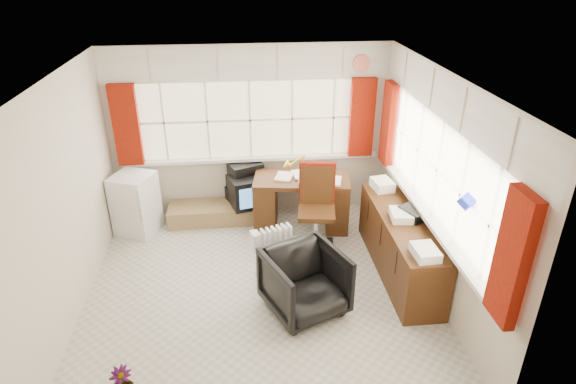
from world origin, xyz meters
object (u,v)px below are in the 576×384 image
object	(u,v)px
office_chair	(305,282)
credenza	(400,244)
desk	(301,200)
crt_tv	(248,191)
radiator	(274,256)
mini_fridge	(136,204)
tv_bench	(217,212)
task_chair	(317,204)
desk_lamp	(304,162)

from	to	relation	value
office_chair	credenza	xyz separation A→B (m)	(1.25, 0.60, 0.02)
desk	crt_tv	bearing A→B (deg)	161.38
radiator	mini_fridge	world-z (taller)	mini_fridge
tv_bench	crt_tv	world-z (taller)	crt_tv
task_chair	office_chair	distance (m)	1.37
tv_bench	task_chair	bearing A→B (deg)	-30.93
desk	task_chair	xyz separation A→B (m)	(0.13, -0.52, 0.19)
radiator	crt_tv	distance (m)	1.46
desk	credenza	xyz separation A→B (m)	(1.06, -1.23, -0.04)
office_chair	task_chair	bearing A→B (deg)	52.74
desk	task_chair	bearing A→B (deg)	-75.70
radiator	mini_fridge	size ratio (longest dim) A/B	0.77
desk	office_chair	distance (m)	1.84
task_chair	radiator	size ratio (longest dim) A/B	1.73
task_chair	mini_fridge	xyz separation A→B (m)	(-2.45, 0.61, -0.18)
task_chair	radiator	world-z (taller)	task_chair
desk	credenza	bearing A→B (deg)	-49.30
crt_tv	mini_fridge	bearing A→B (deg)	-174.10
desk	mini_fridge	size ratio (longest dim) A/B	1.62
tv_bench	radiator	bearing A→B (deg)	-63.10
office_chair	credenza	bearing A→B (deg)	2.60
tv_bench	crt_tv	size ratio (longest dim) A/B	2.38
credenza	crt_tv	xyz separation A→B (m)	(-1.81, 1.48, 0.08)
tv_bench	desk_lamp	bearing A→B (deg)	-16.79
desk	radiator	world-z (taller)	desk
crt_tv	tv_bench	bearing A→B (deg)	175.25
task_chair	credenza	distance (m)	1.18
desk	mini_fridge	bearing A→B (deg)	177.72
desk	desk_lamp	size ratio (longest dim) A/B	3.66
radiator	task_chair	bearing A→B (deg)	46.15
office_chair	credenza	size ratio (longest dim) A/B	0.40
office_chair	tv_bench	world-z (taller)	office_chair
desk_lamp	radiator	world-z (taller)	desk_lamp
desk_lamp	task_chair	world-z (taller)	task_chair
tv_bench	crt_tv	bearing A→B (deg)	-4.75
desk	desk_lamp	bearing A→B (deg)	-81.36
desk	credenza	distance (m)	1.62
office_chair	mini_fridge	size ratio (longest dim) A/B	0.93
desk_lamp	office_chair	distance (m)	1.88
office_chair	tv_bench	size ratio (longest dim) A/B	0.58
credenza	crt_tv	size ratio (longest dim) A/B	3.40
tv_bench	mini_fridge	distance (m)	1.16
credenza	radiator	bearing A→B (deg)	177.61
credenza	crt_tv	distance (m)	2.34
task_chair	tv_bench	size ratio (longest dim) A/B	0.83
task_chair	radiator	xyz separation A→B (m)	(-0.62, -0.64, -0.34)
radiator	crt_tv	bearing A→B (deg)	100.77
desk_lamp	office_chair	xyz separation A→B (m)	(-0.21, -1.75, -0.66)
radiator	credenza	distance (m)	1.55
desk	radiator	distance (m)	1.27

